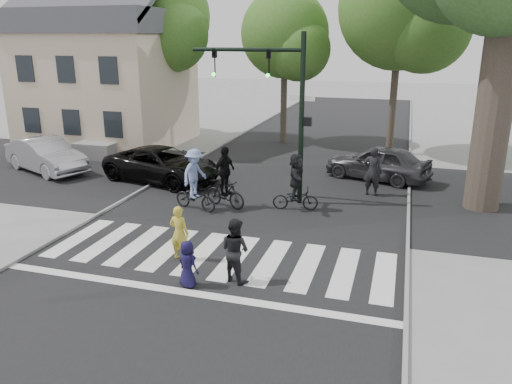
% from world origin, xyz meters
% --- Properties ---
extents(ground, '(120.00, 120.00, 0.00)m').
position_xyz_m(ground, '(0.00, 0.00, 0.00)').
color(ground, gray).
rests_on(ground, ground).
extents(road_stem, '(10.00, 70.00, 0.01)m').
position_xyz_m(road_stem, '(0.00, 5.00, 0.01)').
color(road_stem, black).
rests_on(road_stem, ground).
extents(road_cross, '(70.00, 10.00, 0.01)m').
position_xyz_m(road_cross, '(0.00, 8.00, 0.01)').
color(road_cross, black).
rests_on(road_cross, ground).
extents(curb_left, '(0.10, 70.00, 0.10)m').
position_xyz_m(curb_left, '(-5.05, 5.00, 0.05)').
color(curb_left, gray).
rests_on(curb_left, ground).
extents(curb_right, '(0.10, 70.00, 0.10)m').
position_xyz_m(curb_right, '(5.05, 5.00, 0.05)').
color(curb_right, gray).
rests_on(curb_right, ground).
extents(crosswalk, '(10.00, 3.85, 0.01)m').
position_xyz_m(crosswalk, '(0.00, 0.66, 0.01)').
color(crosswalk, silver).
rests_on(crosswalk, ground).
extents(traffic_signal, '(4.45, 0.29, 6.00)m').
position_xyz_m(traffic_signal, '(0.35, 6.20, 3.90)').
color(traffic_signal, black).
rests_on(traffic_signal, ground).
extents(bg_tree_0, '(5.46, 5.20, 8.97)m').
position_xyz_m(bg_tree_0, '(-13.74, 16.00, 6.14)').
color(bg_tree_0, brown).
rests_on(bg_tree_0, ground).
extents(bg_tree_1, '(6.09, 5.80, 9.80)m').
position_xyz_m(bg_tree_1, '(-8.70, 15.48, 6.65)').
color(bg_tree_1, brown).
rests_on(bg_tree_1, ground).
extents(bg_tree_2, '(5.04, 4.80, 8.40)m').
position_xyz_m(bg_tree_2, '(-1.76, 16.62, 5.78)').
color(bg_tree_2, brown).
rests_on(bg_tree_2, ground).
extents(bg_tree_3, '(6.30, 6.00, 10.20)m').
position_xyz_m(bg_tree_3, '(4.31, 15.27, 6.94)').
color(bg_tree_3, brown).
rests_on(bg_tree_3, ground).
extents(house, '(8.40, 8.10, 8.82)m').
position_xyz_m(house, '(-11.49, 13.98, 3.80)').
color(house, beige).
rests_on(house, ground).
extents(pedestrian_woman, '(0.59, 0.42, 1.54)m').
position_xyz_m(pedestrian_woman, '(-0.90, 0.47, 0.77)').
color(pedestrian_woman, gold).
rests_on(pedestrian_woman, ground).
extents(pedestrian_child, '(0.68, 0.56, 1.18)m').
position_xyz_m(pedestrian_child, '(-0.05, -0.89, 0.59)').
color(pedestrian_child, '#151138').
rests_on(pedestrian_child, ground).
extents(pedestrian_adult, '(0.97, 0.88, 1.63)m').
position_xyz_m(pedestrian_adult, '(0.94, -0.25, 0.82)').
color(pedestrian_adult, black).
rests_on(pedestrian_adult, ground).
extents(cyclist_left, '(1.81, 1.24, 2.17)m').
position_xyz_m(cyclist_left, '(-2.14, 4.41, 0.94)').
color(cyclist_left, black).
rests_on(cyclist_left, ground).
extents(cyclist_mid, '(1.75, 1.11, 2.20)m').
position_xyz_m(cyclist_mid, '(-1.24, 4.97, 0.90)').
color(cyclist_mid, black).
rests_on(cyclist_mid, ground).
extents(cyclist_right, '(1.66, 1.54, 2.01)m').
position_xyz_m(cyclist_right, '(1.22, 5.41, 0.90)').
color(cyclist_right, black).
rests_on(cyclist_right, ground).
extents(car_suv, '(5.54, 3.49, 1.43)m').
position_xyz_m(car_suv, '(-4.89, 7.38, 0.71)').
color(car_suv, black).
rests_on(car_suv, ground).
extents(car_silver, '(4.89, 3.31, 1.52)m').
position_xyz_m(car_silver, '(-10.62, 7.29, 0.76)').
color(car_silver, '#B2B1B6').
rests_on(car_silver, ground).
extents(car_grey, '(4.69, 3.00, 1.49)m').
position_xyz_m(car_grey, '(3.72, 10.24, 0.74)').
color(car_grey, '#343337').
rests_on(car_grey, ground).
extents(bystander_dark, '(0.76, 0.56, 1.90)m').
position_xyz_m(bystander_dark, '(3.65, 7.89, 0.95)').
color(bystander_dark, black).
rests_on(bystander_dark, ground).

